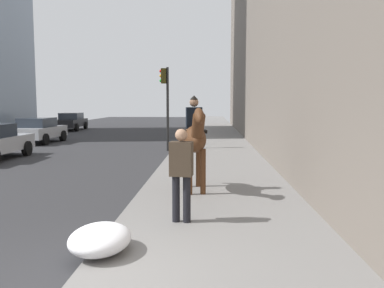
{
  "coord_description": "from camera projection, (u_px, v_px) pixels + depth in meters",
  "views": [
    {
      "loc": [
        -4.65,
        -1.73,
        2.28
      ],
      "look_at": [
        4.0,
        -1.35,
        1.4
      ],
      "focal_mm": 37.98,
      "sensor_mm": 36.0,
      "label": 1
    }
  ],
  "objects": [
    {
      "name": "snow_pile_near",
      "position": [
        100.0,
        239.0,
        5.87
      ],
      "size": [
        1.15,
        0.89,
        0.4
      ],
      "primitive_type": "ellipsoid",
      "color": "white",
      "rests_on": "sidewalk_slab"
    },
    {
      "name": "traffic_light_near_curb",
      "position": [
        166.0,
        95.0,
        19.02
      ],
      "size": [
        0.2,
        0.44,
        3.93
      ],
      "color": "black",
      "rests_on": "ground"
    },
    {
      "name": "car_mid_lane",
      "position": [
        39.0,
        130.0,
        22.91
      ],
      "size": [
        3.94,
        2.08,
        1.44
      ],
      "rotation": [
        0.0,
        0.0,
        -0.04
      ],
      "color": "#B7BABF",
      "rests_on": "ground"
    },
    {
      "name": "mounted_horse_near",
      "position": [
        195.0,
        138.0,
        9.86
      ],
      "size": [
        2.15,
        0.78,
        2.34
      ],
      "rotation": [
        0.0,
        0.0,
        3.29
      ],
      "color": "#4C2B16",
      "rests_on": "sidewalk_slab"
    },
    {
      "name": "pedestrian_greeting",
      "position": [
        181.0,
        169.0,
        7.3
      ],
      "size": [
        0.31,
        0.43,
        1.7
      ],
      "rotation": [
        0.0,
        0.0,
        -0.14
      ],
      "color": "black",
      "rests_on": "sidewalk_slab"
    },
    {
      "name": "car_near_lane",
      "position": [
        71.0,
        121.0,
        33.65
      ],
      "size": [
        4.55,
        2.13,
        1.44
      ],
      "rotation": [
        0.0,
        0.0,
        3.19
      ],
      "color": "black",
      "rests_on": "ground"
    }
  ]
}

